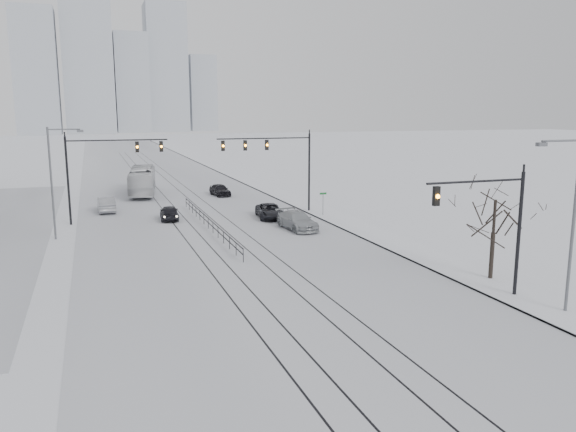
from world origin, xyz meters
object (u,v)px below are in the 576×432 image
object	(u,v)px
sedan_sb_inner	(169,213)
box_truck	(142,181)
sedan_sb_outer	(106,204)
bare_tree	(495,208)
sedan_nb_far	(220,190)
sedan_nb_right	(297,221)
traffic_mast_near	(496,218)
sedan_nb_front	(270,211)

from	to	relation	value
sedan_sb_inner	box_truck	distance (m)	18.07
sedan_sb_outer	box_truck	bearing A→B (deg)	-113.79
box_truck	sedan_sb_outer	bearing A→B (deg)	75.21
box_truck	bare_tree	bearing A→B (deg)	117.98
sedan_sb_inner	sedan_nb_far	bearing A→B (deg)	-115.43
box_truck	sedan_nb_far	bearing A→B (deg)	161.95
sedan_nb_right	sedan_sb_outer	bearing A→B (deg)	131.15
box_truck	traffic_mast_near	bearing A→B (deg)	114.13
sedan_nb_front	sedan_nb_right	bearing A→B (deg)	-75.43
bare_tree	sedan_nb_front	xyz separation A→B (m)	(-6.58, 23.93, -3.80)
sedan_sb_inner	sedan_sb_outer	xyz separation A→B (m)	(-5.53, 6.53, 0.08)
traffic_mast_near	sedan_nb_right	world-z (taller)	traffic_mast_near
bare_tree	box_truck	bearing A→B (deg)	110.72
sedan_nb_far	box_truck	size ratio (longest dim) A/B	0.35
traffic_mast_near	sedan_sb_outer	size ratio (longest dim) A/B	1.47
box_truck	sedan_nb_front	bearing A→B (deg)	123.80
traffic_mast_near	sedan_nb_far	world-z (taller)	traffic_mast_near
traffic_mast_near	sedan_nb_front	bearing A→B (deg)	98.81
sedan_sb_inner	traffic_mast_near	bearing A→B (deg)	119.31
sedan_nb_far	box_truck	distance (m)	9.86
sedan_sb_outer	box_truck	size ratio (longest dim) A/B	0.39
sedan_sb_inner	bare_tree	bearing A→B (deg)	125.76
sedan_nb_right	traffic_mast_near	bearing A→B (deg)	-85.92
traffic_mast_near	box_truck	size ratio (longest dim) A/B	0.58
bare_tree	sedan_sb_inner	bearing A→B (deg)	121.15
bare_tree	sedan_sb_outer	xyz separation A→B (m)	(-21.41, 32.80, -3.70)
sedan_sb_outer	sedan_nb_front	bearing A→B (deg)	147.38
sedan_sb_inner	sedan_sb_outer	world-z (taller)	sedan_sb_outer
sedan_sb_inner	sedan_sb_outer	bearing A→B (deg)	-45.13
sedan_nb_front	sedan_nb_right	size ratio (longest dim) A/B	0.93
sedan_nb_right	sedan_nb_far	distance (m)	22.09
sedan_sb_inner	box_truck	size ratio (longest dim) A/B	0.34
bare_tree	sedan_nb_right	xyz separation A→B (m)	(-5.92, 18.10, -3.71)
sedan_nb_right	sedan_nb_far	size ratio (longest dim) A/B	1.26
box_truck	sedan_sb_inner	bearing A→B (deg)	100.03
sedan_nb_front	box_truck	xyz separation A→B (m)	(-10.17, 20.36, 1.00)
bare_tree	sedan_sb_inner	size ratio (longest dim) A/B	1.47
sedan_sb_inner	sedan_nb_right	size ratio (longest dim) A/B	0.77
traffic_mast_near	box_truck	distance (m)	49.50
traffic_mast_near	sedan_nb_far	distance (m)	43.61
bare_tree	sedan_nb_front	size ratio (longest dim) A/B	1.23
traffic_mast_near	bare_tree	size ratio (longest dim) A/B	1.15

